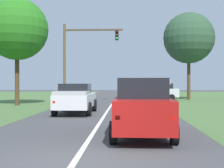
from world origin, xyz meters
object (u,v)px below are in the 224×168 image
pickup_truck_lead (76,98)px  red_suv_near (142,106)px  traffic_light (79,52)px  keep_moving_sign (167,88)px  oak_tree_right (189,38)px  crossing_suv_far (159,91)px  extra_tree_1 (17,29)px

pickup_truck_lead → red_suv_near: bearing=-65.3°
traffic_light → keep_moving_sign: size_ratio=3.31×
keep_moving_sign → oak_tree_right: oak_tree_right is taller
oak_tree_right → crossing_suv_far: oak_tree_right is taller
keep_moving_sign → crossing_suv_far: size_ratio=0.54×
traffic_light → crossing_suv_far: bearing=25.0°
pickup_truck_lead → traffic_light: traffic_light is taller
red_suv_near → pickup_truck_lead: 8.67m
red_suv_near → crossing_suv_far: red_suv_near is taller
pickup_truck_lead → oak_tree_right: (10.01, 16.13, 5.85)m
pickup_truck_lead → extra_tree_1: bearing=131.2°
traffic_light → pickup_truck_lead: bearing=-82.5°
red_suv_near → traffic_light: size_ratio=0.63×
pickup_truck_lead → oak_tree_right: bearing=58.2°
keep_moving_sign → oak_tree_right: (3.46, 8.09, 5.33)m
pickup_truck_lead → traffic_light: size_ratio=0.66×
keep_moving_sign → traffic_light: bearing=157.9°
traffic_light → oak_tree_right: size_ratio=0.79×
pickup_truck_lead → extra_tree_1: (-6.02, 6.89, 5.40)m
red_suv_near → oak_tree_right: (6.38, 24.01, 5.73)m
oak_tree_right → extra_tree_1: oak_tree_right is taller
keep_moving_sign → extra_tree_1: size_ratio=0.26×
traffic_light → extra_tree_1: (-4.54, -4.42, 1.45)m
pickup_truck_lead → traffic_light: (-1.48, 11.31, 3.94)m
oak_tree_right → extra_tree_1: bearing=-150.0°
extra_tree_1 → oak_tree_right: bearing=30.0°
crossing_suv_far → oak_tree_right: bearing=17.1°
extra_tree_1 → pickup_truck_lead: bearing=-48.8°
pickup_truck_lead → keep_moving_sign: bearing=50.8°
traffic_light → oak_tree_right: oak_tree_right is taller
pickup_truck_lead → crossing_suv_far: bearing=66.4°
red_suv_near → oak_tree_right: oak_tree_right is taller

